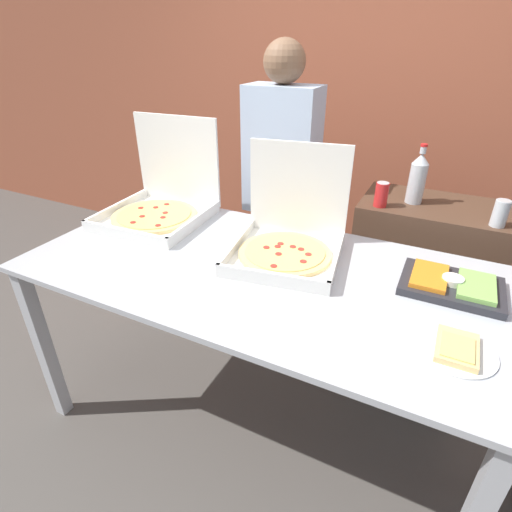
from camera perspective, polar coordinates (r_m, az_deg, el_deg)
name	(u,v)px	position (r m, az deg, el deg)	size (l,w,h in m)	color
ground_plane	(256,413)	(2.27, 0.00, -21.55)	(16.00, 16.00, 0.00)	#514C47
brick_wall_behind	(365,93)	(3.08, 15.37, 21.50)	(10.00, 0.06, 2.80)	#9E5138
buffet_table	(256,288)	(1.73, 0.00, -4.58)	(1.95, 0.97, 0.90)	#B7BABF
pizza_box_far_left	(288,237)	(1.74, 4.64, 2.72)	(0.52, 0.54, 0.45)	white
pizza_box_far_right	(161,202)	(2.17, -13.47, 7.58)	(0.53, 0.54, 0.49)	white
paper_plate_front_left	(457,349)	(1.39, 26.74, -11.78)	(0.24, 0.24, 0.03)	white
veggie_tray	(451,285)	(1.69, 26.15, -3.69)	(0.36, 0.26, 0.05)	#28282D
sideboard_podium	(418,285)	(2.48, 22.09, -3.86)	(0.73, 0.46, 0.99)	#4C3323
soda_bottle	(418,178)	(2.21, 22.09, 10.30)	(0.08, 0.08, 0.30)	#B7BCC1
soda_can_silver	(500,213)	(2.11, 31.54, 5.22)	(0.07, 0.07, 0.12)	silver
soda_can_colored	(381,195)	(2.12, 17.48, 8.37)	(0.07, 0.07, 0.12)	red
person_guest_cap	(280,196)	(2.39, 3.49, 8.50)	(0.40, 0.22, 1.75)	#473D33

